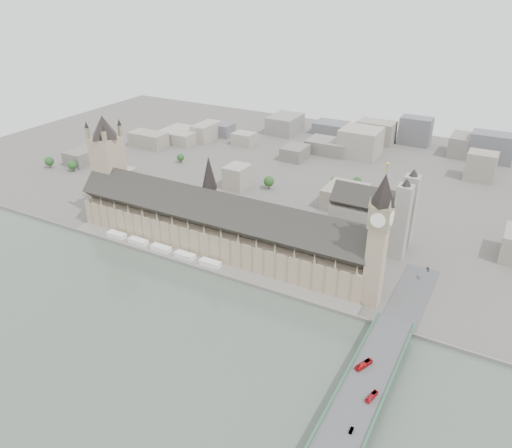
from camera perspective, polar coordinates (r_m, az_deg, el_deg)
The scene contains 17 objects.
ground at distance 416.57m, azimuth -5.85°, elevation -4.14°, with size 900.00×900.00×0.00m, color #595651.
river_thames at distance 324.08m, azimuth -23.18°, elevation -17.20°, with size 600.00×600.00×0.00m, color #4D5B4F.
embankment_wall at distance 405.48m, azimuth -7.05°, elevation -4.91°, with size 600.00×1.50×3.00m, color slate.
river_terrace at distance 410.86m, azimuth -6.44°, elevation -4.49°, with size 270.00×15.00×2.00m, color slate.
terrace_tents at distance 431.34m, azimuth -10.80°, elevation -2.73°, with size 118.00×7.00×4.00m.
palace_of_westminster at distance 419.65m, azimuth -4.49°, elevation -0.27°, with size 265.00×40.73×55.44m.
elizabeth_tower at distance 343.95m, azimuth 13.87°, elevation -0.90°, with size 17.00×17.00×107.50m.
victoria_tower at distance 483.99m, azimuth -16.52°, elevation 6.67°, with size 30.00×30.00×100.00m.
central_tower at distance 414.76m, azimuth -5.35°, elevation 4.71°, with size 13.00×13.00×48.00m.
westminster_bridge at distance 295.15m, azimuth 11.87°, elevation -18.96°, with size 25.00×325.00×10.25m, color #474749.
westminster_abbey at distance 440.11m, azimuth 13.22°, elevation 0.75°, with size 68.00×36.00×64.00m.
city_skyline_inland at distance 606.54m, azimuth 7.25°, elevation 8.01°, with size 720.00×360.00×38.00m, color gray, non-canonical shape.
park_trees at distance 461.56m, azimuth -2.75°, elevation 0.34°, with size 110.00×30.00×15.00m, color #1A491B, non-canonical shape.
red_bus_north at distance 304.81m, azimuth 12.23°, elevation -15.43°, with size 2.86×12.20×3.40m, color red.
red_bus_south at distance 288.34m, azimuth 13.09°, elevation -18.65°, with size 2.35×10.03×2.79m, color red.
car_silver at distance 271.94m, azimuth 10.84°, elevation -22.15°, with size 1.53×4.37×1.44m, color gray.
car_approach at distance 403.81m, azimuth 19.08°, elevation -4.91°, with size 2.18×5.36×1.56m, color gray.
Camera 1 is at (207.96, -290.08, 214.80)m, focal length 35.00 mm.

